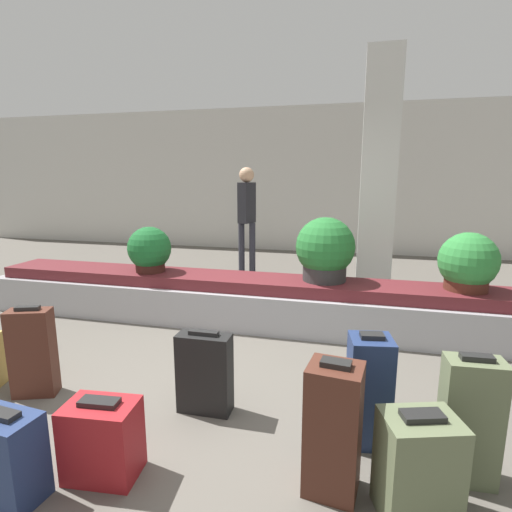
{
  "coord_description": "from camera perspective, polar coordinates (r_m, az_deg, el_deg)",
  "views": [
    {
      "loc": [
        1.08,
        -2.57,
        1.69
      ],
      "look_at": [
        0.0,
        1.72,
        0.81
      ],
      "focal_mm": 28.0,
      "sensor_mm": 36.0,
      "label": 1
    }
  ],
  "objects": [
    {
      "name": "ground_plane",
      "position": [
        3.26,
        -7.87,
        -20.07
      ],
      "size": [
        18.0,
        18.0,
        0.0
      ],
      "primitive_type": "plane",
      "color": "#59544C"
    },
    {
      "name": "carousel",
      "position": [
        4.64,
        -0.0,
        -6.57
      ],
      "size": [
        6.73,
        0.73,
        0.56
      ],
      "color": "#9E9EA3",
      "rests_on": "ground_plane"
    },
    {
      "name": "potted_plant_2",
      "position": [
        4.43,
        9.84,
        0.82
      ],
      "size": [
        0.65,
        0.65,
        0.7
      ],
      "color": "#2D2D2D",
      "rests_on": "carousel"
    },
    {
      "name": "suitcase_7",
      "position": [
        2.64,
        -21.09,
        -23.26
      ],
      "size": [
        0.42,
        0.31,
        0.47
      ],
      "rotation": [
        0.0,
        0.0,
        0.1
      ],
      "color": "maroon",
      "rests_on": "ground_plane"
    },
    {
      "name": "suitcase_8",
      "position": [
        2.76,
        15.8,
        -17.97
      ],
      "size": [
        0.3,
        0.29,
        0.74
      ],
      "rotation": [
        0.0,
        0.0,
        0.16
      ],
      "color": "navy",
      "rests_on": "ground_plane"
    },
    {
      "name": "suitcase_6",
      "position": [
        2.38,
        22.11,
        -26.17
      ],
      "size": [
        0.43,
        0.38,
        0.57
      ],
      "rotation": [
        0.0,
        0.0,
        0.31
      ],
      "color": "#5B6647",
      "rests_on": "ground_plane"
    },
    {
      "name": "potted_plant_0",
      "position": [
        4.54,
        28.02,
        -0.92
      ],
      "size": [
        0.57,
        0.57,
        0.59
      ],
      "color": "#4C2319",
      "rests_on": "carousel"
    },
    {
      "name": "suitcase_1",
      "position": [
        2.35,
        10.97,
        -23.12
      ],
      "size": [
        0.31,
        0.28,
        0.76
      ],
      "rotation": [
        0.0,
        0.0,
        -0.13
      ],
      "color": "#472319",
      "rests_on": "ground_plane"
    },
    {
      "name": "suitcase_0",
      "position": [
        2.68,
        -32.05,
        -23.22
      ],
      "size": [
        0.38,
        0.26,
        0.51
      ],
      "rotation": [
        0.0,
        0.0,
        -0.09
      ],
      "color": "navy",
      "rests_on": "ground_plane"
    },
    {
      "name": "suitcase_3",
      "position": [
        2.66,
        28.21,
        -20.02
      ],
      "size": [
        0.31,
        0.2,
        0.76
      ],
      "rotation": [
        0.0,
        0.0,
        0.06
      ],
      "color": "#5B6647",
      "rests_on": "ground_plane"
    },
    {
      "name": "pillar",
      "position": [
        5.35,
        17.01,
        9.86
      ],
      "size": [
        0.43,
        0.43,
        3.2
      ],
      "color": "silver",
      "rests_on": "ground_plane"
    },
    {
      "name": "suitcase_5",
      "position": [
        3.62,
        -29.29,
        -11.94
      ],
      "size": [
        0.35,
        0.26,
        0.73
      ],
      "rotation": [
        0.0,
        0.0,
        0.35
      ],
      "color": "#472319",
      "rests_on": "ground_plane"
    },
    {
      "name": "suitcase_4",
      "position": [
        3.03,
        -7.34,
        -16.21
      ],
      "size": [
        0.39,
        0.18,
        0.62
      ],
      "rotation": [
        0.0,
        0.0,
        0.02
      ],
      "color": "black",
      "rests_on": "ground_plane"
    },
    {
      "name": "back_wall",
      "position": [
        9.11,
        7.46,
        10.66
      ],
      "size": [
        18.0,
        0.06,
        3.2
      ],
      "color": "beige",
      "rests_on": "ground_plane"
    },
    {
      "name": "potted_plant_1",
      "position": [
        4.96,
        -14.96,
        0.82
      ],
      "size": [
        0.52,
        0.52,
        0.55
      ],
      "color": "#381914",
      "rests_on": "carousel"
    },
    {
      "name": "traveler_0",
      "position": [
        7.03,
        -1.33,
        6.71
      ],
      "size": [
        0.31,
        0.36,
        1.84
      ],
      "rotation": [
        0.0,
        0.0,
        -1.88
      ],
      "color": "#282833",
      "rests_on": "ground_plane"
    }
  ]
}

